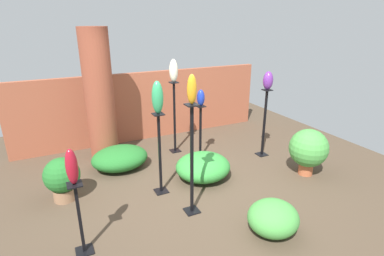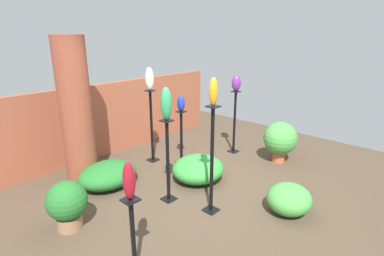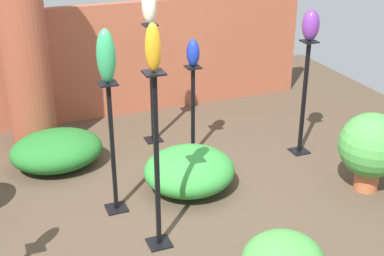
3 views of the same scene
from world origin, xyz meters
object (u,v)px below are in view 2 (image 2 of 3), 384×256
(art_vase_ruby, at_px, (129,181))
(potted_plant_back_center, at_px, (67,203))
(pedestal_amber, at_px, (212,165))
(pedestal_ivory, at_px, (152,129))
(pedestal_cobalt, at_px, (181,140))
(art_vase_ivory, at_px, (150,79))
(pedestal_ruby, at_px, (133,241))
(potted_plant_front_left, at_px, (280,139))
(art_vase_violet, at_px, (236,83))
(pedestal_jade, at_px, (168,164))
(art_vase_amber, at_px, (213,92))
(brick_pillar, at_px, (76,112))
(pedestal_violet, at_px, (234,125))
(art_vase_cobalt, at_px, (181,103))
(art_vase_jade, at_px, (166,104))

(art_vase_ruby, xyz_separation_m, potted_plant_back_center, (-0.11, 1.28, -0.74))
(pedestal_amber, distance_m, pedestal_ivory, 2.12)
(pedestal_cobalt, relative_size, art_vase_ivory, 2.45)
(art_vase_ruby, bearing_deg, pedestal_amber, 6.00)
(pedestal_ruby, height_order, art_vase_ruby, art_vase_ruby)
(potted_plant_front_left, bearing_deg, art_vase_violet, 100.64)
(pedestal_amber, relative_size, potted_plant_back_center, 2.34)
(pedestal_jade, xyz_separation_m, art_vase_ruby, (-1.28, -0.84, 0.52))
(pedestal_cobalt, relative_size, art_vase_amber, 2.82)
(pedestal_cobalt, distance_m, art_vase_ivory, 1.33)
(pedestal_ivory, height_order, potted_plant_front_left, pedestal_ivory)
(pedestal_ruby, xyz_separation_m, potted_plant_back_center, (-0.11, 1.28, -0.04))
(brick_pillar, relative_size, art_vase_amber, 6.54)
(art_vase_ruby, relative_size, art_vase_violet, 1.21)
(pedestal_violet, relative_size, art_vase_ruby, 3.26)
(art_vase_cobalt, bearing_deg, pedestal_jade, -143.56)
(art_vase_cobalt, distance_m, art_vase_ivory, 0.75)
(brick_pillar, distance_m, pedestal_amber, 2.49)
(pedestal_ruby, bearing_deg, potted_plant_front_left, 4.05)
(pedestal_cobalt, height_order, art_vase_amber, art_vase_amber)
(pedestal_jade, xyz_separation_m, pedestal_violet, (2.32, 0.41, 0.02))
(art_vase_violet, relative_size, art_vase_ivory, 0.78)
(pedestal_violet, height_order, potted_plant_front_left, pedestal_violet)
(brick_pillar, relative_size, pedestal_violet, 1.84)
(pedestal_cobalt, bearing_deg, potted_plant_back_center, -171.11)
(art_vase_jade, relative_size, potted_plant_back_center, 0.71)
(pedestal_amber, bearing_deg, pedestal_cobalt, 58.73)
(pedestal_jade, bearing_deg, art_vase_cobalt, 36.44)
(pedestal_jade, bearing_deg, pedestal_violet, 10.02)
(art_vase_amber, bearing_deg, potted_plant_back_center, 144.88)
(pedestal_ruby, relative_size, potted_plant_front_left, 1.10)
(pedestal_amber, height_order, pedestal_violet, pedestal_amber)
(pedestal_ivory, distance_m, art_vase_amber, 2.38)
(pedestal_cobalt, xyz_separation_m, art_vase_jade, (-1.13, -0.84, 1.05))
(brick_pillar, distance_m, art_vase_ivory, 1.46)
(pedestal_ivory, xyz_separation_m, potted_plant_front_left, (1.69, -1.92, -0.19))
(art_vase_violet, height_order, potted_plant_front_left, art_vase_violet)
(brick_pillar, height_order, pedestal_cobalt, brick_pillar)
(art_vase_jade, bearing_deg, pedestal_ivory, 58.93)
(pedestal_cobalt, bearing_deg, pedestal_ivory, 122.38)
(pedestal_jade, xyz_separation_m, art_vase_jade, (0.00, -0.00, 0.94))
(pedestal_ruby, relative_size, art_vase_violet, 2.67)
(pedestal_ivory, xyz_separation_m, art_vase_ruby, (-2.09, -2.18, 0.45))
(art_vase_jade, distance_m, art_vase_violet, 2.35)
(pedestal_ivory, bearing_deg, art_vase_ruby, -133.69)
(art_vase_jade, bearing_deg, art_vase_cobalt, 36.44)
(pedestal_violet, xyz_separation_m, potted_plant_back_center, (-3.71, 0.03, -0.25))
(pedestal_violet, distance_m, potted_plant_front_left, 1.01)
(pedestal_jade, xyz_separation_m, art_vase_ivory, (0.81, 1.34, 1.07))
(brick_pillar, relative_size, art_vase_cobalt, 8.04)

